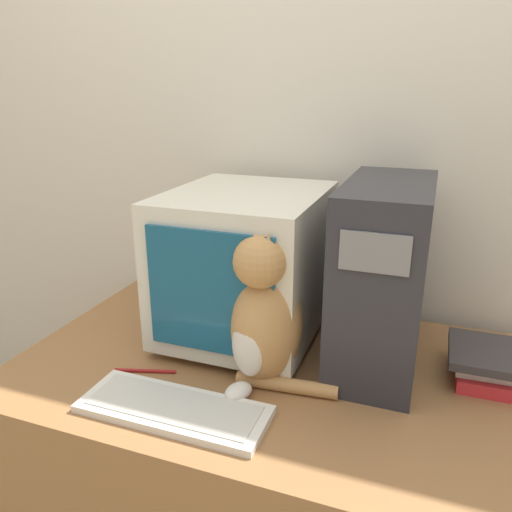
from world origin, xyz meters
TOP-DOWN VIEW (x-y plane):
  - wall_back at (0.00, 0.86)m, footprint 7.00×0.05m
  - desk at (0.00, 0.40)m, footprint 1.30×0.79m
  - crt_monitor at (-0.12, 0.53)m, footprint 0.40×0.47m
  - computer_tower at (0.24, 0.53)m, footprint 0.20×0.44m
  - keyboard at (-0.14, 0.14)m, footprint 0.42×0.16m
  - cat at (0.01, 0.33)m, footprint 0.29×0.26m
  - book_stack at (0.50, 0.52)m, footprint 0.16×0.20m
  - pen at (-0.29, 0.25)m, footprint 0.15×0.05m

SIDE VIEW (x-z plane):
  - desk at x=0.00m, z-range 0.00..0.76m
  - pen at x=-0.29m, z-range 0.76..0.77m
  - keyboard at x=-0.14m, z-range 0.76..0.78m
  - book_stack at x=0.50m, z-range 0.76..0.84m
  - cat at x=0.01m, z-range 0.73..1.11m
  - crt_monitor at x=-0.12m, z-range 0.77..1.18m
  - computer_tower at x=0.24m, z-range 0.76..1.23m
  - wall_back at x=0.00m, z-range 0.00..2.50m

